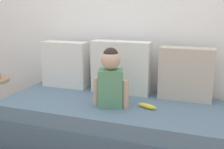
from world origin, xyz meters
TOP-DOWN VIEW (x-y plane):
  - ground_plane at (0.00, 0.00)m, footprint 12.00×12.00m
  - back_wall at (0.00, 0.54)m, footprint 5.14×0.10m
  - couch at (0.00, 0.00)m, footprint 1.94×0.81m
  - throw_pillow_left at (-0.60, 0.31)m, footprint 0.47×0.16m
  - throw_pillow_center at (0.00, 0.31)m, footprint 0.56×0.16m
  - throw_pillow_right at (0.60, 0.31)m, footprint 0.46×0.16m
  - toddler at (0.04, -0.09)m, footprint 0.31×0.20m
  - banana at (0.34, -0.04)m, footprint 0.17×0.10m

SIDE VIEW (x-z plane):
  - ground_plane at x=0.00m, z-range 0.00..0.00m
  - couch at x=0.00m, z-range 0.00..0.40m
  - banana at x=0.34m, z-range 0.40..0.44m
  - throw_pillow_right at x=0.60m, z-range 0.40..0.87m
  - throw_pillow_left at x=-0.60m, z-range 0.40..0.87m
  - toddler at x=0.04m, z-range 0.40..0.89m
  - throw_pillow_center at x=0.00m, z-range 0.40..0.90m
  - back_wall at x=0.00m, z-range 0.00..2.37m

